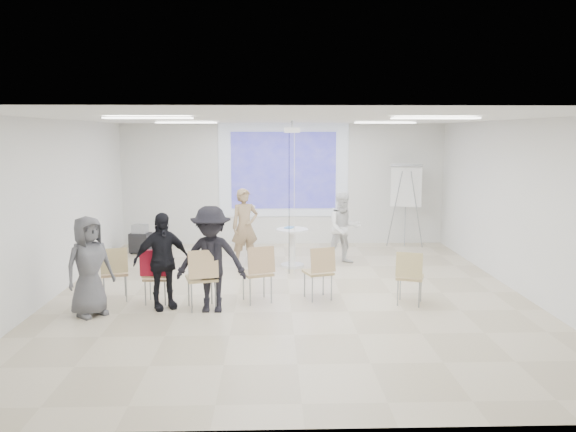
{
  "coord_description": "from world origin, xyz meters",
  "views": [
    {
      "loc": [
        -0.3,
        -9.42,
        2.76
      ],
      "look_at": [
        0.0,
        0.8,
        1.25
      ],
      "focal_mm": 35.0,
      "sensor_mm": 36.0,
      "label": 1
    }
  ],
  "objects_px": {
    "chair_left_inner": "(202,274)",
    "chair_right_far": "(410,273)",
    "player_left": "(245,222)",
    "chair_right_inner": "(320,269)",
    "chair_far_left": "(114,269)",
    "audience_mid": "(211,252)",
    "pedestal_table": "(292,245)",
    "chair_left_mid": "(156,274)",
    "av_cart": "(141,240)",
    "chair_center": "(259,269)",
    "audience_left": "(162,254)",
    "flipchart_easel": "(406,186)",
    "laptop": "(202,276)",
    "player_right": "(344,224)",
    "audience_outer": "(89,260)"
  },
  "relations": [
    {
      "from": "chair_left_inner",
      "to": "chair_right_far",
      "type": "distance_m",
      "value": 3.31
    },
    {
      "from": "player_left",
      "to": "chair_right_inner",
      "type": "bearing_deg",
      "value": -84.66
    },
    {
      "from": "chair_far_left",
      "to": "chair_right_far",
      "type": "relative_size",
      "value": 1.03
    },
    {
      "from": "player_left",
      "to": "audience_mid",
      "type": "height_order",
      "value": "audience_mid"
    },
    {
      "from": "chair_right_inner",
      "to": "pedestal_table",
      "type": "bearing_deg",
      "value": 80.67
    },
    {
      "from": "chair_left_mid",
      "to": "av_cart",
      "type": "height_order",
      "value": "chair_left_mid"
    },
    {
      "from": "chair_center",
      "to": "av_cart",
      "type": "height_order",
      "value": "chair_center"
    },
    {
      "from": "chair_center",
      "to": "audience_left",
      "type": "distance_m",
      "value": 1.57
    },
    {
      "from": "chair_center",
      "to": "audience_mid",
      "type": "bearing_deg",
      "value": -170.77
    },
    {
      "from": "audience_left",
      "to": "chair_right_far",
      "type": "bearing_deg",
      "value": -27.08
    },
    {
      "from": "av_cart",
      "to": "flipchart_easel",
      "type": "bearing_deg",
      "value": 15.15
    },
    {
      "from": "chair_far_left",
      "to": "chair_left_inner",
      "type": "height_order",
      "value": "chair_left_inner"
    },
    {
      "from": "player_left",
      "to": "pedestal_table",
      "type": "bearing_deg",
      "value": -35.19
    },
    {
      "from": "player_left",
      "to": "chair_left_mid",
      "type": "bearing_deg",
      "value": -137.73
    },
    {
      "from": "chair_right_far",
      "to": "laptop",
      "type": "bearing_deg",
      "value": -159.59
    },
    {
      "from": "pedestal_table",
      "to": "av_cart",
      "type": "height_order",
      "value": "pedestal_table"
    },
    {
      "from": "pedestal_table",
      "to": "chair_right_far",
      "type": "distance_m",
      "value": 3.25
    },
    {
      "from": "audience_left",
      "to": "av_cart",
      "type": "relative_size",
      "value": 2.63
    },
    {
      "from": "chair_far_left",
      "to": "av_cart",
      "type": "relative_size",
      "value": 1.37
    },
    {
      "from": "laptop",
      "to": "flipchart_easel",
      "type": "height_order",
      "value": "flipchart_easel"
    },
    {
      "from": "chair_center",
      "to": "audience_mid",
      "type": "xyz_separation_m",
      "value": [
        -0.72,
        -0.41,
        0.37
      ]
    },
    {
      "from": "player_left",
      "to": "laptop",
      "type": "bearing_deg",
      "value": -122.55
    },
    {
      "from": "chair_left_mid",
      "to": "audience_mid",
      "type": "bearing_deg",
      "value": -20.52
    },
    {
      "from": "player_right",
      "to": "audience_mid",
      "type": "relative_size",
      "value": 0.9
    },
    {
      "from": "laptop",
      "to": "chair_far_left",
      "type": "bearing_deg",
      "value": -30.62
    },
    {
      "from": "laptop",
      "to": "audience_mid",
      "type": "relative_size",
      "value": 0.19
    },
    {
      "from": "chair_left_mid",
      "to": "laptop",
      "type": "distance_m",
      "value": 0.81
    },
    {
      "from": "audience_left",
      "to": "audience_mid",
      "type": "xyz_separation_m",
      "value": [
        0.79,
        -0.17,
        0.06
      ]
    },
    {
      "from": "chair_right_inner",
      "to": "chair_right_far",
      "type": "bearing_deg",
      "value": -30.87
    },
    {
      "from": "laptop",
      "to": "flipchart_easel",
      "type": "relative_size",
      "value": 0.18
    },
    {
      "from": "audience_outer",
      "to": "chair_right_inner",
      "type": "bearing_deg",
      "value": -35.25
    },
    {
      "from": "chair_far_left",
      "to": "chair_left_inner",
      "type": "bearing_deg",
      "value": -35.93
    },
    {
      "from": "audience_outer",
      "to": "player_right",
      "type": "bearing_deg",
      "value": -8.1
    },
    {
      "from": "player_left",
      "to": "chair_far_left",
      "type": "relative_size",
      "value": 2.0
    },
    {
      "from": "chair_left_inner",
      "to": "audience_mid",
      "type": "height_order",
      "value": "audience_mid"
    },
    {
      "from": "chair_right_inner",
      "to": "flipchart_easel",
      "type": "height_order",
      "value": "flipchart_easel"
    },
    {
      "from": "chair_left_mid",
      "to": "player_left",
      "type": "bearing_deg",
      "value": 66.73
    },
    {
      "from": "chair_left_mid",
      "to": "audience_outer",
      "type": "xyz_separation_m",
      "value": [
        -0.89,
        -0.54,
        0.36
      ]
    },
    {
      "from": "chair_center",
      "to": "player_left",
      "type": "bearing_deg",
      "value": 77.05
    },
    {
      "from": "player_right",
      "to": "flipchart_easel",
      "type": "height_order",
      "value": "flipchart_easel"
    },
    {
      "from": "chair_far_left",
      "to": "audience_mid",
      "type": "xyz_separation_m",
      "value": [
        1.66,
        -0.57,
        0.4
      ]
    },
    {
      "from": "chair_far_left",
      "to": "chair_center",
      "type": "relative_size",
      "value": 0.95
    },
    {
      "from": "audience_mid",
      "to": "chair_right_inner",
      "type": "bearing_deg",
      "value": 18.87
    },
    {
      "from": "player_left",
      "to": "player_right",
      "type": "relative_size",
      "value": 1.09
    },
    {
      "from": "pedestal_table",
      "to": "chair_far_left",
      "type": "distance_m",
      "value": 3.83
    },
    {
      "from": "audience_outer",
      "to": "audience_mid",
      "type": "bearing_deg",
      "value": -41.56
    },
    {
      "from": "chair_right_inner",
      "to": "flipchart_easel",
      "type": "bearing_deg",
      "value": 42.37
    },
    {
      "from": "chair_left_inner",
      "to": "audience_outer",
      "type": "bearing_deg",
      "value": 171.7
    },
    {
      "from": "pedestal_table",
      "to": "chair_center",
      "type": "relative_size",
      "value": 0.91
    },
    {
      "from": "chair_left_mid",
      "to": "laptop",
      "type": "xyz_separation_m",
      "value": [
        0.77,
        -0.23,
        0.03
      ]
    }
  ]
}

